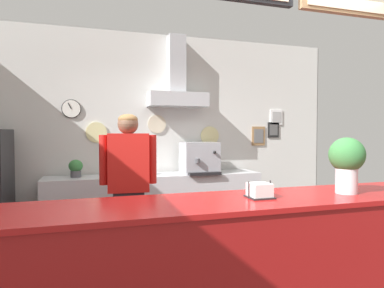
{
  "coord_description": "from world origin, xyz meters",
  "views": [
    {
      "loc": [
        -0.97,
        -2.41,
        1.49
      ],
      "look_at": [
        -0.01,
        0.7,
        1.37
      ],
      "focal_mm": 31.46,
      "sensor_mm": 36.0,
      "label": 1
    }
  ],
  "objects_px": {
    "espresso_machine": "(199,158)",
    "potted_rosemary": "(144,166)",
    "basil_vase": "(347,162)",
    "napkin_holder": "(260,191)",
    "shop_worker": "(128,191)",
    "potted_sage": "(76,168)"
  },
  "relations": [
    {
      "from": "shop_worker",
      "to": "napkin_holder",
      "type": "distance_m",
      "value": 1.6
    },
    {
      "from": "basil_vase",
      "to": "napkin_holder",
      "type": "distance_m",
      "value": 0.65
    },
    {
      "from": "espresso_machine",
      "to": "basil_vase",
      "type": "relative_size",
      "value": 1.33
    },
    {
      "from": "napkin_holder",
      "to": "potted_sage",
      "type": "bearing_deg",
      "value": 113.67
    },
    {
      "from": "basil_vase",
      "to": "napkin_holder",
      "type": "height_order",
      "value": "basil_vase"
    },
    {
      "from": "espresso_machine",
      "to": "potted_sage",
      "type": "xyz_separation_m",
      "value": [
        -1.67,
        0.05,
        -0.09
      ]
    },
    {
      "from": "shop_worker",
      "to": "basil_vase",
      "type": "bearing_deg",
      "value": 135.75
    },
    {
      "from": "espresso_machine",
      "to": "potted_rosemary",
      "type": "bearing_deg",
      "value": 178.96
    },
    {
      "from": "shop_worker",
      "to": "espresso_machine",
      "type": "distance_m",
      "value": 1.67
    },
    {
      "from": "potted_rosemary",
      "to": "napkin_holder",
      "type": "distance_m",
      "value": 2.69
    },
    {
      "from": "potted_rosemary",
      "to": "basil_vase",
      "type": "height_order",
      "value": "basil_vase"
    },
    {
      "from": "basil_vase",
      "to": "shop_worker",
      "type": "bearing_deg",
      "value": 130.88
    },
    {
      "from": "espresso_machine",
      "to": "napkin_holder",
      "type": "height_order",
      "value": "espresso_machine"
    },
    {
      "from": "shop_worker",
      "to": "potted_rosemary",
      "type": "bearing_deg",
      "value": -100.98
    },
    {
      "from": "potted_rosemary",
      "to": "napkin_holder",
      "type": "relative_size",
      "value": 1.35
    },
    {
      "from": "espresso_machine",
      "to": "napkin_holder",
      "type": "relative_size",
      "value": 3.14
    },
    {
      "from": "shop_worker",
      "to": "espresso_machine",
      "type": "relative_size",
      "value": 3.35
    },
    {
      "from": "espresso_machine",
      "to": "shop_worker",
      "type": "bearing_deg",
      "value": -133.19
    },
    {
      "from": "shop_worker",
      "to": "potted_sage",
      "type": "relative_size",
      "value": 7.3
    },
    {
      "from": "basil_vase",
      "to": "potted_rosemary",
      "type": "bearing_deg",
      "value": 109.1
    },
    {
      "from": "potted_sage",
      "to": "basil_vase",
      "type": "bearing_deg",
      "value": -56.43
    },
    {
      "from": "espresso_machine",
      "to": "potted_rosemary",
      "type": "relative_size",
      "value": 2.33
    }
  ]
}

